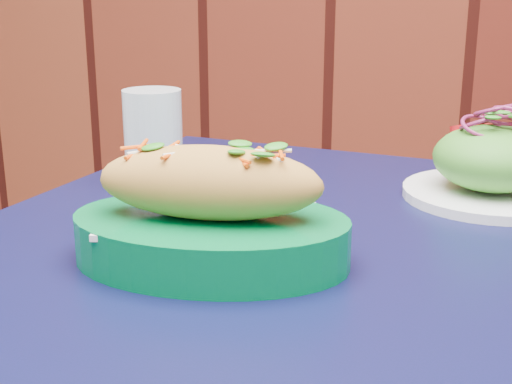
% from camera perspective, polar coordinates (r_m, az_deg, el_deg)
% --- Properties ---
extents(cafe_table, '(0.88, 0.88, 0.75)m').
position_cam_1_polar(cafe_table, '(0.79, 6.21, -9.87)').
color(cafe_table, black).
rests_on(cafe_table, ground).
extents(banh_mi_basket, '(0.29, 0.21, 0.12)m').
position_cam_1_polar(banh_mi_basket, '(0.68, -3.68, -1.94)').
color(banh_mi_basket, '#006731').
rests_on(banh_mi_basket, cafe_table).
extents(salad_plate, '(0.22, 0.22, 0.12)m').
position_cam_1_polar(salad_plate, '(0.93, 18.39, 2.11)').
color(salad_plate, white).
rests_on(salad_plate, cafe_table).
extents(water_glass, '(0.08, 0.08, 0.13)m').
position_cam_1_polar(water_glass, '(0.96, -8.22, 4.38)').
color(water_glass, silver).
rests_on(water_glass, cafe_table).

